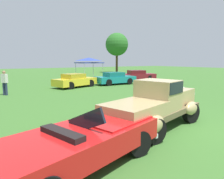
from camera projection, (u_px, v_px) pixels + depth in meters
ground_plane at (167, 124)px, 7.80m from camera, size 120.00×120.00×0.00m
feature_pickup_truck at (156, 103)px, 7.29m from camera, size 4.80×2.67×1.70m
neighbor_convertible at (82, 140)px, 4.70m from camera, size 4.62×2.81×1.40m
show_car_yellow at (75, 81)px, 18.30m from camera, size 4.20×2.74×1.22m
show_car_teal at (115, 78)px, 20.48m from camera, size 4.08×1.86×1.22m
show_car_burgundy at (137, 75)px, 24.59m from camera, size 4.48×2.71×1.22m
spectator_between_cars at (5, 82)px, 14.09m from camera, size 0.44×0.46×1.69m
canopy_tent_left_field at (89, 60)px, 24.65m from camera, size 2.70×2.70×2.71m
treeline_center at (117, 45)px, 39.94m from camera, size 4.42×4.42×7.67m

